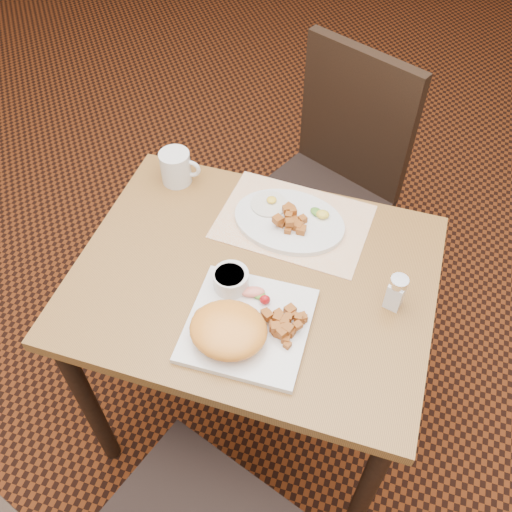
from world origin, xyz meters
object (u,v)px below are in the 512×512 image
object	(u,v)px
plate_square	(248,325)
plate_oval	(289,221)
salt_shaker	(396,292)
coffee_mug	(176,167)
table	(254,300)
chair_far	(330,177)

from	to	relation	value
plate_square	plate_oval	world-z (taller)	plate_oval
salt_shaker	coffee_mug	size ratio (longest dim) A/B	0.85
table	plate_oval	size ratio (longest dim) A/B	2.96
chair_far	plate_oval	bearing A→B (deg)	109.36
plate_oval	salt_shaker	size ratio (longest dim) A/B	3.05
chair_far	plate_oval	world-z (taller)	chair_far
table	plate_square	bearing A→B (deg)	-76.81
chair_far	plate_square	distance (m)	0.83
table	chair_far	size ratio (longest dim) A/B	0.93
chair_far	plate_oval	distance (m)	0.50
chair_far	coffee_mug	xyz separation A→B (m)	(-0.39, -0.38, 0.26)
table	salt_shaker	xyz separation A→B (m)	(0.35, 0.01, 0.16)
table	plate_square	world-z (taller)	plate_square
table	chair_far	world-z (taller)	chair_far
salt_shaker	coffee_mug	xyz separation A→B (m)	(-0.66, 0.25, -0.00)
chair_far	plate_square	size ratio (longest dim) A/B	3.46
table	chair_far	bearing A→B (deg)	83.52
chair_far	plate_square	world-z (taller)	chair_far
table	coffee_mug	bearing A→B (deg)	139.71
table	salt_shaker	distance (m)	0.38
chair_far	coffee_mug	distance (m)	0.60
chair_far	coffee_mug	size ratio (longest dim) A/B	8.23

